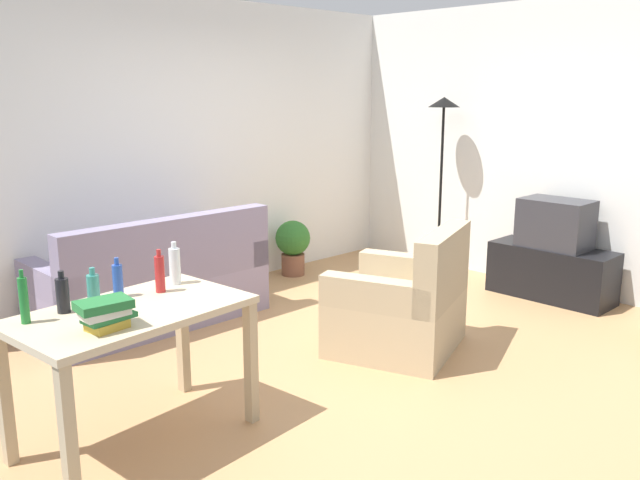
{
  "coord_description": "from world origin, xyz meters",
  "views": [
    {
      "loc": [
        -3.38,
        -3.06,
        1.88
      ],
      "look_at": [
        0.1,
        0.5,
        0.75
      ],
      "focal_mm": 37.24,
      "sensor_mm": 36.0,
      "label": 1
    }
  ],
  "objects": [
    {
      "name": "ground_plane",
      "position": [
        0.0,
        0.0,
        -0.01
      ],
      "size": [
        5.2,
        4.4,
        0.02
      ],
      "primitive_type": "cube",
      "color": "tan"
    },
    {
      "name": "tv",
      "position": [
        2.25,
        -0.35,
        0.7
      ],
      "size": [
        0.41,
        0.6,
        0.44
      ],
      "rotation": [
        0.0,
        0.0,
        1.57
      ],
      "color": "#2D2D33",
      "rests_on": "tv_stand"
    },
    {
      "name": "desk",
      "position": [
        -1.78,
        0.0,
        0.65
      ],
      "size": [
        1.26,
        0.81,
        0.76
      ],
      "rotation": [
        0.0,
        0.0,
        0.09
      ],
      "color": "#C6B28E",
      "rests_on": "ground_plane"
    },
    {
      "name": "torchiere_lamp",
      "position": [
        2.25,
        0.92,
        1.41
      ],
      "size": [
        0.32,
        0.32,
        1.81
      ],
      "color": "black",
      "rests_on": "ground_plane"
    },
    {
      "name": "tv_stand",
      "position": [
        2.25,
        -0.35,
        0.24
      ],
      "size": [
        0.44,
        1.1,
        0.48
      ],
      "rotation": [
        0.0,
        0.0,
        1.57
      ],
      "color": "black",
      "rests_on": "ground_plane"
    },
    {
      "name": "bottle_red",
      "position": [
        -1.51,
        0.15,
        0.87
      ],
      "size": [
        0.06,
        0.06,
        0.25
      ],
      "color": "#AD2323",
      "rests_on": "desk"
    },
    {
      "name": "armchair",
      "position": [
        0.3,
        -0.17,
        0.32
      ],
      "size": [
        1.13,
        1.1,
        0.92
      ],
      "rotation": [
        0.0,
        0.0,
        3.49
      ],
      "color": "tan",
      "rests_on": "ground_plane"
    },
    {
      "name": "bottle_green",
      "position": [
        -2.26,
        0.16,
        0.88
      ],
      "size": [
        0.04,
        0.04,
        0.27
      ],
      "color": "#1E722D",
      "rests_on": "desk"
    },
    {
      "name": "bottle_tall",
      "position": [
        -1.89,
        0.19,
        0.85
      ],
      "size": [
        0.07,
        0.07,
        0.2
      ],
      "color": "teal",
      "rests_on": "desk"
    },
    {
      "name": "couch",
      "position": [
        -0.72,
        1.59,
        0.31
      ],
      "size": [
        1.82,
        0.84,
        0.92
      ],
      "rotation": [
        0.0,
        0.0,
        3.14
      ],
      "color": "gray",
      "rests_on": "ground_plane"
    },
    {
      "name": "book_stack",
      "position": [
        -2.01,
        -0.2,
        0.84
      ],
      "size": [
        0.28,
        0.19,
        0.15
      ],
      "color": "#B7932D",
      "rests_on": "desk"
    },
    {
      "name": "bottle_dark",
      "position": [
        -2.05,
        0.18,
        0.86
      ],
      "size": [
        0.07,
        0.07,
        0.22
      ],
      "color": "black",
      "rests_on": "desk"
    },
    {
      "name": "potted_plant",
      "position": [
        1.08,
        1.9,
        0.33
      ],
      "size": [
        0.36,
        0.36,
        0.57
      ],
      "color": "brown",
      "rests_on": "ground_plane"
    },
    {
      "name": "wall_right",
      "position": [
        2.6,
        0.0,
        1.35
      ],
      "size": [
        0.1,
        4.4,
        2.7
      ],
      "primitive_type": "cube",
      "color": "silver",
      "rests_on": "ground_plane"
    },
    {
      "name": "wall_rear",
      "position": [
        0.0,
        2.2,
        1.35
      ],
      "size": [
        5.2,
        0.1,
        2.7
      ],
      "primitive_type": "cube",
      "color": "white",
      "rests_on": "ground_plane"
    },
    {
      "name": "bottle_clear",
      "position": [
        -1.36,
        0.23,
        0.87
      ],
      "size": [
        0.07,
        0.07,
        0.25
      ],
      "color": "silver",
      "rests_on": "desk"
    },
    {
      "name": "bottle_blue",
      "position": [
        -1.72,
        0.23,
        0.86
      ],
      "size": [
        0.06,
        0.06,
        0.22
      ],
      "color": "#2347A3",
      "rests_on": "desk"
    }
  ]
}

